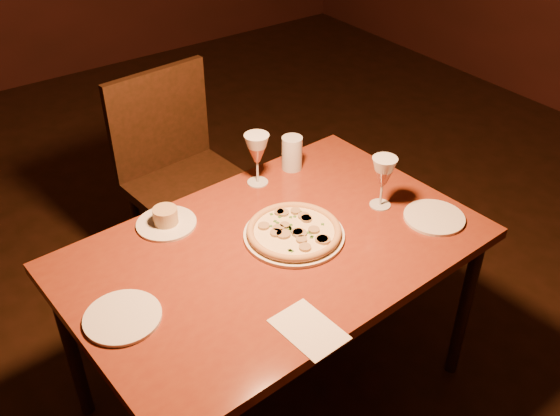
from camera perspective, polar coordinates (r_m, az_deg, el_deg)
floor at (r=2.47m, az=0.74°, el=-17.47°), size 7.00×7.00×0.00m
dining_table at (r=2.05m, az=-0.50°, el=-4.85°), size 1.37×0.93×0.71m
chair_far at (r=2.70m, az=-8.96°, el=3.17°), size 0.51×0.51×0.97m
pizza_plate at (r=2.03m, az=1.29°, el=-2.18°), size 0.33×0.33×0.04m
ramekin_saucer at (r=2.12m, az=-10.39°, el=-1.05°), size 0.20×0.20×0.06m
wine_glass_far at (r=2.26m, az=-2.10°, el=4.46°), size 0.09×0.09×0.20m
wine_glass_right at (r=2.16m, az=9.35°, el=2.32°), size 0.09×0.09×0.19m
water_tumbler at (r=2.37m, az=1.10°, el=5.05°), size 0.08×0.08×0.13m
side_plate_left at (r=1.82m, az=-14.19°, el=-9.66°), size 0.22×0.22×0.01m
side_plate_near at (r=2.19m, az=13.91°, el=-0.84°), size 0.21×0.21×0.01m
menu_card at (r=1.74m, az=2.65°, el=-11.02°), size 0.15×0.21×0.00m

